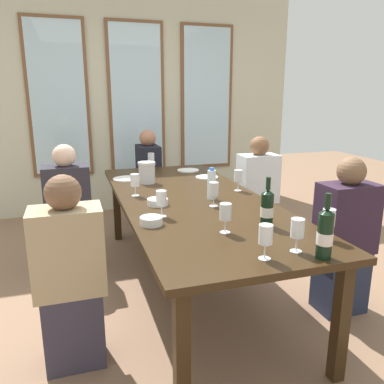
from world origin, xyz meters
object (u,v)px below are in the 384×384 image
(white_plate_2, at_px, (127,179))
(wine_glass_4, at_px, (329,218))
(dining_table, at_px, (191,205))
(wine_glass_6, at_px, (214,190))
(wine_glass_8, at_px, (135,181))
(metal_pitcher, at_px, (147,172))
(water_bottle, at_px, (211,184))
(wine_glass_0, at_px, (238,176))
(wine_glass_7, at_px, (225,213))
(white_plate_1, at_px, (188,170))
(white_plate_0, at_px, (207,177))
(wine_bottle_0, at_px, (325,234))
(wine_glass_5, at_px, (265,236))
(wine_glass_2, at_px, (151,158))
(seated_person_4, at_px, (149,180))
(wine_glass_1, at_px, (161,199))
(seated_person_2, at_px, (70,278))
(wine_bottle_1, at_px, (267,208))
(wine_glass_3, at_px, (297,230))
(seated_person_1, at_px, (257,194))
(tasting_bowl_1, at_px, (151,221))
(seated_person_0, at_px, (69,212))
(seated_person_3, at_px, (344,240))
(tasting_bowl_0, at_px, (158,202))

(white_plate_2, distance_m, wine_glass_4, 2.04)
(dining_table, distance_m, wine_glass_6, 0.33)
(wine_glass_8, bearing_deg, wine_glass_6, -43.27)
(metal_pitcher, xyz_separation_m, water_bottle, (0.36, -0.67, 0.02))
(wine_glass_0, xyz_separation_m, wine_glass_7, (-0.47, -0.88, -0.00))
(white_plate_1, xyz_separation_m, wine_glass_8, (-0.69, -0.84, 0.11))
(white_plate_0, xyz_separation_m, wine_bottle_0, (-0.08, -1.90, 0.12))
(dining_table, xyz_separation_m, wine_glass_5, (-0.00, -1.17, 0.18))
(wine_glass_4, bearing_deg, wine_glass_5, -164.48)
(wine_glass_6, distance_m, wine_glass_8, 0.66)
(wine_glass_2, bearing_deg, seated_person_4, 82.72)
(metal_pitcher, bearing_deg, wine_glass_5, -82.84)
(wine_glass_7, bearing_deg, wine_glass_4, -28.60)
(wine_glass_1, relative_size, wine_glass_4, 1.00)
(white_plate_1, distance_m, white_plate_2, 0.70)
(white_plate_0, distance_m, seated_person_2, 1.84)
(wine_glass_4, bearing_deg, wine_glass_1, 139.16)
(wine_bottle_1, xyz_separation_m, wine_glass_0, (0.19, 0.85, 0.01))
(white_plate_0, xyz_separation_m, wine_glass_3, (-0.17, -1.79, 0.11))
(wine_glass_7, bearing_deg, white_plate_0, 74.26)
(wine_glass_7, bearing_deg, white_plate_1, 79.58)
(white_plate_1, bearing_deg, seated_person_1, -29.89)
(tasting_bowl_1, bearing_deg, metal_pitcher, 80.16)
(metal_pitcher, xyz_separation_m, wine_glass_5, (0.22, -1.77, 0.02))
(white_plate_1, bearing_deg, seated_person_2, -125.35)
(wine_glass_2, distance_m, seated_person_0, 1.09)
(wine_glass_0, bearing_deg, dining_table, -167.37)
(white_plate_0, bearing_deg, wine_glass_0, -82.94)
(seated_person_1, bearing_deg, metal_pitcher, -176.33)
(wine_glass_8, xyz_separation_m, seated_person_3, (1.31, -0.83, -0.33))
(wine_glass_7, bearing_deg, wine_bottle_1, 6.11)
(wine_bottle_0, xyz_separation_m, seated_person_0, (-1.19, 1.86, -0.34))
(wine_bottle_0, xyz_separation_m, seated_person_3, (0.63, 0.60, -0.34))
(wine_glass_0, distance_m, seated_person_3, 0.94)
(wine_glass_0, relative_size, wine_glass_5, 1.00)
(wine_bottle_0, height_order, wine_glass_0, wine_bottle_0)
(dining_table, xyz_separation_m, wine_glass_1, (-0.32, -0.38, 0.18))
(water_bottle, relative_size, wine_glass_2, 1.38)
(wine_glass_7, xyz_separation_m, seated_person_0, (-0.86, 1.40, -0.33))
(white_plate_0, height_order, tasting_bowl_0, tasting_bowl_0)
(metal_pitcher, height_order, tasting_bowl_0, metal_pitcher)
(water_bottle, xyz_separation_m, seated_person_3, (0.77, -0.57, -0.33))
(wine_bottle_0, xyz_separation_m, wine_glass_2, (-0.34, 2.46, -0.00))
(tasting_bowl_0, xyz_separation_m, wine_glass_2, (0.23, 1.32, 0.10))
(tasting_bowl_1, distance_m, wine_glass_3, 0.88)
(wine_bottle_0, xyz_separation_m, tasting_bowl_1, (-0.70, 0.73, -0.10))
(dining_table, distance_m, seated_person_3, 1.12)
(white_plate_1, relative_size, wine_bottle_1, 0.74)
(wine_glass_4, relative_size, seated_person_1, 0.16)
(water_bottle, bearing_deg, white_plate_1, 82.08)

